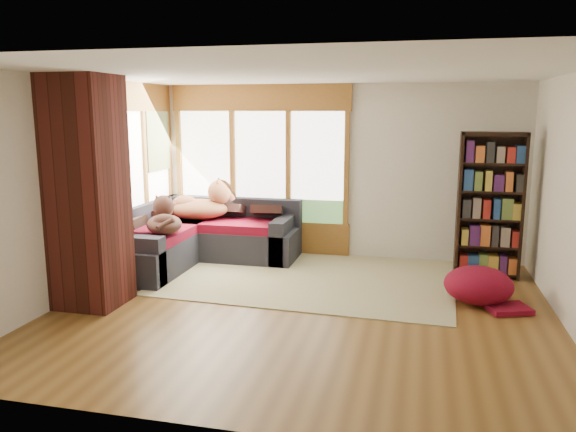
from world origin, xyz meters
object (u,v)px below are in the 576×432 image
at_px(brick_chimney, 88,193).
at_px(sectional_sofa, 198,241).
at_px(area_rug, 312,275).
at_px(bookshelf, 490,206).
at_px(dog_brindle, 164,220).
at_px(dog_tan, 204,205).
at_px(pouf, 479,284).

height_order(brick_chimney, sectional_sofa, brick_chimney).
bearing_deg(sectional_sofa, area_rug, -12.27).
relative_size(sectional_sofa, bookshelf, 1.14).
xyz_separation_m(sectional_sofa, area_rug, (1.80, -0.35, -0.30)).
bearing_deg(bookshelf, dog_brindle, -168.50).
relative_size(bookshelf, dog_tan, 1.81).
xyz_separation_m(sectional_sofa, bookshelf, (4.09, 0.13, 0.67)).
bearing_deg(pouf, bookshelf, 79.99).
xyz_separation_m(bookshelf, pouf, (-0.20, -1.12, -0.74)).
bearing_deg(brick_chimney, dog_tan, 78.94).
bearing_deg(brick_chimney, pouf, 13.63).
bearing_deg(area_rug, sectional_sofa, 168.86).
xyz_separation_m(area_rug, pouf, (2.10, -0.64, 0.22)).
distance_m(sectional_sofa, bookshelf, 4.15).
height_order(area_rug, dog_brindle, dog_brindle).
distance_m(brick_chimney, area_rug, 3.09).
distance_m(area_rug, dog_tan, 2.06).
relative_size(brick_chimney, bookshelf, 1.34).
bearing_deg(bookshelf, brick_chimney, -154.38).
bearing_deg(dog_brindle, sectional_sofa, -39.43).
distance_m(bookshelf, dog_brindle, 4.35).
relative_size(bookshelf, pouf, 2.46).
bearing_deg(sectional_sofa, pouf, -15.46).
bearing_deg(dog_tan, sectional_sofa, -107.42).
bearing_deg(area_rug, dog_tan, 161.02).
bearing_deg(sectional_sofa, bookshelf, 0.68).
distance_m(dog_tan, dog_brindle, 1.02).
bearing_deg(pouf, area_rug, 163.00).
distance_m(brick_chimney, pouf, 4.59).
xyz_separation_m(brick_chimney, sectional_sofa, (0.45, 2.05, -1.00)).
relative_size(bookshelf, dog_brindle, 2.25).
height_order(brick_chimney, bookshelf, brick_chimney).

